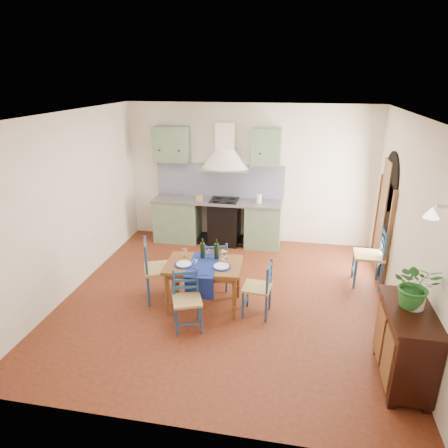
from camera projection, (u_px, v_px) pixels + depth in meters
The scene contains 13 objects.
floor at pixel (227, 298), 6.28m from camera, with size 5.00×5.00×0.00m, color #441F0E.
back_wall at pixel (224, 193), 8.10m from camera, with size 5.00×0.96×2.80m.
right_wall at pixel (404, 223), 5.63m from camera, with size 0.26×5.00×2.80m.
left_wall at pixel (70, 205), 6.21m from camera, with size 0.04×5.00×2.80m, color white.
ceiling at pixel (228, 115), 5.29m from camera, with size 5.00×5.00×0.01m, color silver.
dining_table at pixel (204, 269), 5.88m from camera, with size 1.14×0.87×1.02m.
chair_near at pixel (187, 300), 5.43m from camera, with size 0.49×0.49×0.82m.
chair_far at pixel (215, 264), 6.41m from camera, with size 0.51×0.51×0.86m.
chair_left at pixel (158, 269), 6.08m from camera, with size 0.61×0.61×1.00m.
chair_right at pixel (259, 288), 5.71m from camera, with size 0.42×0.42×0.84m.
chair_spare at pixel (371, 256), 6.53m from camera, with size 0.48×0.48×0.99m.
sideboard at pixel (405, 343), 4.43m from camera, with size 0.50×1.05×0.94m.
potted_plant at pixel (416, 285), 4.25m from camera, with size 0.47×0.41×0.53m, color #28702C.
Camera 1 is at (0.95, -5.38, 3.30)m, focal length 32.00 mm.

